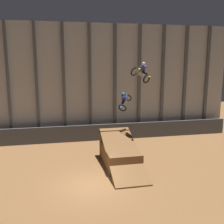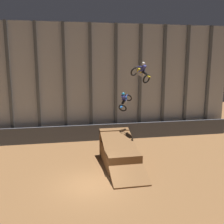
% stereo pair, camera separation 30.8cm
% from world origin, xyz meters
% --- Properties ---
extents(ground_plane, '(60.00, 60.00, 0.00)m').
position_xyz_m(ground_plane, '(0.00, 0.00, 0.00)').
color(ground_plane, brown).
extents(arena_back_wall, '(32.00, 0.40, 11.39)m').
position_xyz_m(arena_back_wall, '(0.00, 10.63, 5.69)').
color(arena_back_wall, '#ADB2B7').
rests_on(arena_back_wall, ground_plane).
extents(lower_barrier, '(31.36, 0.20, 1.60)m').
position_xyz_m(lower_barrier, '(0.00, 9.56, 0.80)').
color(lower_barrier, '#474C56').
rests_on(lower_barrier, ground_plane).
extents(dirt_ramp, '(2.43, 6.21, 2.39)m').
position_xyz_m(dirt_ramp, '(2.59, 3.30, 0.80)').
color(dirt_ramp, brown).
rests_on(dirt_ramp, ground_plane).
extents(rider_bike_left_air, '(1.58, 1.78, 1.70)m').
position_xyz_m(rider_bike_left_air, '(3.74, 6.27, 4.40)').
color(rider_bike_left_air, black).
extents(rider_bike_right_air, '(1.47, 1.82, 1.66)m').
position_xyz_m(rider_bike_right_air, '(4.52, 4.23, 6.88)').
color(rider_bike_right_air, black).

